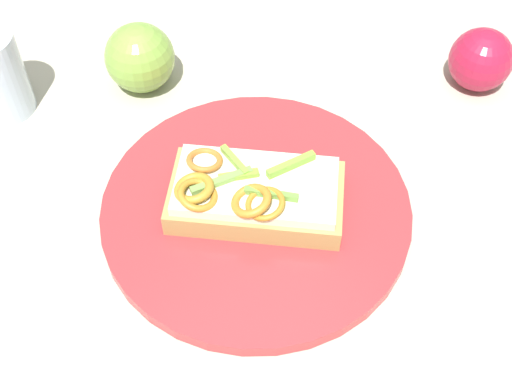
{
  "coord_description": "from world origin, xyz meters",
  "views": [
    {
      "loc": [
        -0.29,
        0.25,
        0.52
      ],
      "look_at": [
        0.0,
        0.0,
        0.03
      ],
      "focal_mm": 47.9,
      "sensor_mm": 36.0,
      "label": 1
    }
  ],
  "objects_px": {
    "plate": "(256,210)",
    "apple_2": "(140,58)",
    "sandwich": "(253,194)",
    "apple_0": "(481,60)"
  },
  "relations": [
    {
      "from": "plate",
      "to": "sandwich",
      "type": "distance_m",
      "value": 0.03
    },
    {
      "from": "plate",
      "to": "apple_2",
      "type": "relative_size",
      "value": 3.87
    },
    {
      "from": "plate",
      "to": "apple_0",
      "type": "relative_size",
      "value": 4.24
    },
    {
      "from": "plate",
      "to": "apple_2",
      "type": "bearing_deg",
      "value": -5.8
    },
    {
      "from": "apple_0",
      "to": "sandwich",
      "type": "bearing_deg",
      "value": 86.29
    },
    {
      "from": "sandwich",
      "to": "apple_2",
      "type": "xyz_separation_m",
      "value": [
        0.22,
        -0.02,
        0.0
      ]
    },
    {
      "from": "sandwich",
      "to": "apple_0",
      "type": "bearing_deg",
      "value": 43.16
    },
    {
      "from": "plate",
      "to": "apple_0",
      "type": "height_order",
      "value": "apple_0"
    },
    {
      "from": "sandwich",
      "to": "apple_0",
      "type": "xyz_separation_m",
      "value": [
        -0.02,
        -0.31,
        0.0
      ]
    },
    {
      "from": "sandwich",
      "to": "apple_0",
      "type": "distance_m",
      "value": 0.31
    }
  ]
}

